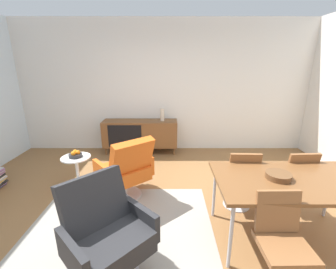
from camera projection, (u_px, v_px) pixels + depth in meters
The scene contains 14 objects.
ground_plane at pixel (162, 218), 2.90m from camera, with size 8.32×8.32×0.00m, color olive.
wall_back at pixel (165, 87), 4.97m from camera, with size 6.80×0.12×2.80m, color white.
sideboard at pixel (141, 133), 4.96m from camera, with size 1.60×0.45×0.72m.
vase_cobalt at pixel (163, 115), 4.84m from camera, with size 0.09×0.09×0.27m.
dining_table at pixel (293, 183), 2.37m from camera, with size 1.60×0.90×0.74m.
wooden_bowl_on_table at pixel (279, 176), 2.36m from camera, with size 0.26×0.26×0.06m, color brown.
dining_chair_back_right at pixel (295, 177), 2.97m from camera, with size 0.42×0.44×0.86m.
dining_chair_front_left at pixel (282, 240), 1.90m from camera, with size 0.41×0.43×0.86m.
dining_chair_back_left at pixel (241, 177), 2.97m from camera, with size 0.41×0.44×0.86m.
lounge_chair_red at pixel (127, 168), 3.22m from camera, with size 0.91×0.90×0.95m.
armchair_black_shell at pixel (106, 231), 2.01m from camera, with size 0.91×0.91×0.95m.
side_table_round at pixel (78, 169), 3.55m from camera, with size 0.44×0.44×0.52m.
fruit_bowl at pixel (76, 154), 3.48m from camera, with size 0.20×0.20×0.11m.
area_rug at pixel (122, 226), 2.76m from camera, with size 2.20×1.70×0.01m, color gray.
Camera 1 is at (0.09, -2.45, 1.88)m, focal length 24.22 mm.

